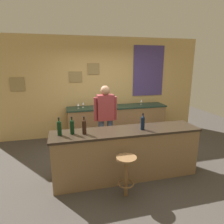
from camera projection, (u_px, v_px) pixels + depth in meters
The scene contains 13 objects.
ground_plane at pixel (120, 165), 4.15m from camera, with size 10.00×10.00×0.00m, color #423D38.
back_wall at pixel (102, 87), 5.73m from camera, with size 6.00×0.09×2.80m.
bar_counter at pixel (126, 153), 3.67m from camera, with size 2.70×0.60×0.92m.
side_counter at pixel (117, 121), 5.69m from camera, with size 2.82×0.56×0.90m.
bartender at pixel (106, 116), 4.38m from camera, with size 0.52×0.21×1.62m.
bar_stool at pixel (126, 170), 3.10m from camera, with size 0.32×0.32×0.68m.
wine_bottle_a at pixel (59, 127), 3.27m from camera, with size 0.07×0.07×0.31m.
wine_bottle_b at pixel (72, 126), 3.32m from camera, with size 0.07×0.07×0.31m.
wine_bottle_c at pixel (84, 126), 3.33m from camera, with size 0.07×0.07×0.31m.
wine_bottle_d at pixel (143, 122), 3.54m from camera, with size 0.07×0.07×0.31m.
wine_glass_a at pixel (78, 105), 5.26m from camera, with size 0.07×0.07×0.16m.
wine_glass_b at pixel (83, 103), 5.41m from camera, with size 0.07×0.07×0.16m.
wine_glass_c at pixel (141, 101), 5.79m from camera, with size 0.07×0.07×0.16m.
Camera 1 is at (-1.08, -3.60, 2.10)m, focal length 31.71 mm.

